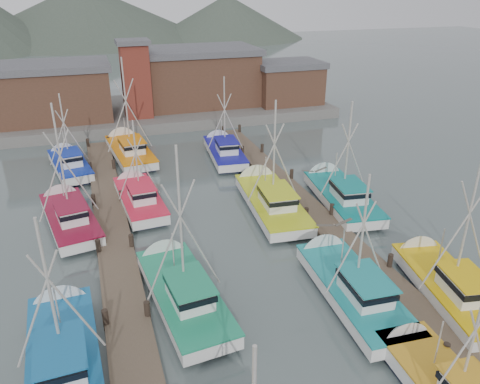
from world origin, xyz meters
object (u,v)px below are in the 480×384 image
object	(u,v)px
boat_4	(181,289)
boat_12	(129,150)
boat_8	(139,197)
lookout_tower	(136,78)

from	to	relation	value
boat_4	boat_12	world-z (taller)	boat_12
boat_8	lookout_tower	bearing A→B (deg)	78.44
boat_4	boat_12	distance (m)	23.56
boat_4	boat_12	size ratio (longest dim) A/B	0.94
lookout_tower	boat_4	xyz separation A→B (m)	(-2.08, -33.80, -4.87)
lookout_tower	boat_12	bearing A→B (deg)	-102.56
lookout_tower	boat_12	world-z (taller)	lookout_tower
boat_8	boat_12	distance (m)	11.16
boat_8	boat_4	bearing A→B (deg)	-91.09
lookout_tower	boat_8	distance (m)	22.11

